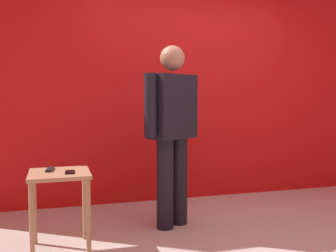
% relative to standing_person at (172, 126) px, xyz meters
% --- Properties ---
extents(ground_plane, '(12.00, 12.00, 0.00)m').
position_rel_standing_person_xyz_m(ground_plane, '(0.46, -0.63, -0.95)').
color(ground_plane, '#B7B2A8').
extents(back_wall_red, '(5.77, 0.12, 3.10)m').
position_rel_standing_person_xyz_m(back_wall_red, '(0.46, 0.99, 0.60)').
color(back_wall_red, red).
rests_on(back_wall_red, ground_plane).
extents(standing_person, '(0.64, 0.42, 1.70)m').
position_rel_standing_person_xyz_m(standing_person, '(0.00, 0.00, 0.00)').
color(standing_person, black).
rests_on(standing_person, ground_plane).
extents(side_table, '(0.47, 0.47, 0.63)m').
position_rel_standing_person_xyz_m(side_table, '(-1.03, -0.32, -0.43)').
color(side_table, tan).
rests_on(side_table, ground_plane).
extents(cell_phone, '(0.08, 0.15, 0.01)m').
position_rel_standing_person_xyz_m(cell_phone, '(-0.95, -0.37, -0.31)').
color(cell_phone, black).
rests_on(cell_phone, side_table).
extents(tv_remote, '(0.07, 0.17, 0.02)m').
position_rel_standing_person_xyz_m(tv_remote, '(-1.10, -0.23, -0.31)').
color(tv_remote, black).
rests_on(tv_remote, side_table).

